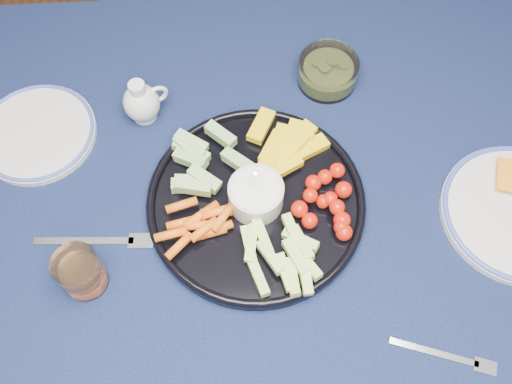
{
  "coord_description": "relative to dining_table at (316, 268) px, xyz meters",
  "views": [
    {
      "loc": [
        -0.12,
        -0.31,
        1.56
      ],
      "look_at": [
        -0.1,
        0.08,
        0.79
      ],
      "focal_mm": 40.0,
      "sensor_mm": 36.0,
      "label": 1
    }
  ],
  "objects": [
    {
      "name": "dining_table",
      "position": [
        0.0,
        0.0,
        0.0
      ],
      "size": [
        1.67,
        1.07,
        0.75
      ],
      "color": "#492B18",
      "rests_on": "ground"
    },
    {
      "name": "crudite_platter",
      "position": [
        -0.1,
        0.08,
        0.11
      ],
      "size": [
        0.34,
        0.34,
        0.11
      ],
      "color": "black",
      "rests_on": "dining_table"
    },
    {
      "name": "creamer_pitcher",
      "position": [
        -0.27,
        0.26,
        0.12
      ],
      "size": [
        0.08,
        0.06,
        0.09
      ],
      "color": "silver",
      "rests_on": "dining_table"
    },
    {
      "name": "pickle_bowl",
      "position": [
        0.04,
        0.32,
        0.11
      ],
      "size": [
        0.1,
        0.1,
        0.05
      ],
      "color": "white",
      "rests_on": "dining_table"
    },
    {
      "name": "juice_tumbler",
      "position": [
        -0.35,
        -0.03,
        0.12
      ],
      "size": [
        0.06,
        0.06,
        0.08
      ],
      "color": "white",
      "rests_on": "dining_table"
    },
    {
      "name": "fork_left",
      "position": [
        -0.33,
        0.03,
        0.09
      ],
      "size": [
        0.18,
        0.03,
        0.0
      ],
      "color": "silver",
      "rests_on": "dining_table"
    },
    {
      "name": "fork_right",
      "position": [
        0.16,
        -0.17,
        0.09
      ],
      "size": [
        0.15,
        0.06,
        0.0
      ],
      "color": "silver",
      "rests_on": "dining_table"
    },
    {
      "name": "side_plate_extra",
      "position": [
        -0.45,
        0.23,
        0.1
      ],
      "size": [
        0.2,
        0.2,
        0.02
      ],
      "color": "silver",
      "rests_on": "dining_table"
    }
  ]
}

